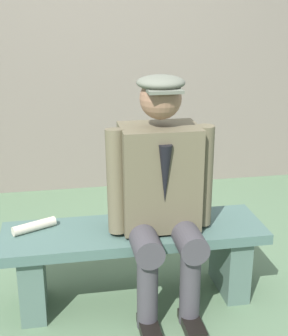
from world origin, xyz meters
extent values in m
plane|color=#567352|center=(0.00, 0.00, 0.00)|extent=(30.00, 30.00, 0.00)
cube|color=#45635A|center=(0.00, 0.00, 0.42)|extent=(1.45, 0.43, 0.06)
cube|color=#4C675B|center=(-0.57, 0.00, 0.19)|extent=(0.13, 0.36, 0.39)
cube|color=#4C675B|center=(0.57, 0.00, 0.19)|extent=(0.13, 0.36, 0.39)
cube|color=brown|center=(-0.14, 0.00, 0.74)|extent=(0.41, 0.29, 0.56)
cylinder|color=#1E2338|center=(-0.14, 0.00, 0.99)|extent=(0.23, 0.23, 0.06)
cone|color=black|center=(-0.14, 0.15, 0.81)|extent=(0.07, 0.07, 0.31)
sphere|color=#8C664C|center=(-0.14, 0.02, 1.17)|extent=(0.22, 0.22, 0.22)
ellipsoid|color=#5D6253|center=(-0.14, 0.02, 1.25)|extent=(0.25, 0.25, 0.08)
cube|color=#5D6253|center=(-0.14, 0.12, 1.22)|extent=(0.17, 0.10, 0.02)
cylinder|color=#3F3D42|center=(-0.25, 0.14, 0.46)|extent=(0.15, 0.44, 0.15)
cylinder|color=#3F3D42|center=(-0.25, 0.27, 0.23)|extent=(0.11, 0.11, 0.46)
cube|color=black|center=(-0.25, 0.33, 0.03)|extent=(0.10, 0.24, 0.05)
cylinder|color=brown|center=(-0.37, 0.04, 0.74)|extent=(0.11, 0.11, 0.56)
cylinder|color=#3F3D42|center=(-0.02, 0.14, 0.46)|extent=(0.15, 0.44, 0.15)
cylinder|color=#3F3D42|center=(-0.02, 0.27, 0.23)|extent=(0.11, 0.11, 0.46)
cube|color=black|center=(-0.02, 0.33, 0.03)|extent=(0.10, 0.24, 0.05)
cylinder|color=brown|center=(0.10, 0.04, 0.74)|extent=(0.11, 0.15, 0.56)
cylinder|color=beige|center=(0.54, -0.07, 0.47)|extent=(0.24, 0.15, 0.05)
cube|color=slate|center=(0.00, -1.95, 0.94)|extent=(12.00, 0.24, 1.89)
camera|label=1|loc=(0.40, 2.47, 1.66)|focal=53.47mm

